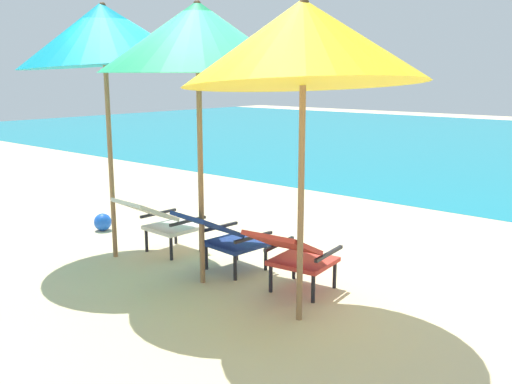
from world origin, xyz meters
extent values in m
plane|color=beige|center=(0.00, 4.00, 0.00)|extent=(40.00, 40.00, 0.00)
cube|color=silver|center=(-0.91, -0.15, 0.28)|extent=(0.54, 0.52, 0.04)
cube|color=silver|center=(-0.92, -0.52, 0.55)|extent=(0.54, 0.54, 0.27)
cylinder|color=black|center=(-1.12, 0.07, 0.13)|extent=(0.04, 0.04, 0.26)
cylinder|color=black|center=(-0.68, 0.05, 0.13)|extent=(0.04, 0.04, 0.26)
cylinder|color=black|center=(-1.13, -0.35, 0.13)|extent=(0.04, 0.04, 0.26)
cylinder|color=black|center=(-0.69, -0.37, 0.13)|extent=(0.04, 0.04, 0.26)
cube|color=black|center=(-1.17, -0.14, 0.40)|extent=(0.05, 0.50, 0.03)
cube|color=black|center=(-0.65, -0.16, 0.40)|extent=(0.05, 0.50, 0.03)
cube|color=navy|center=(0.04, -0.14, 0.28)|extent=(0.56, 0.55, 0.04)
cube|color=navy|center=(0.01, -0.51, 0.55)|extent=(0.57, 0.56, 0.27)
cylinder|color=black|center=(-0.16, 0.08, 0.13)|extent=(0.04, 0.04, 0.26)
cylinder|color=black|center=(0.28, 0.04, 0.13)|extent=(0.04, 0.04, 0.26)
cylinder|color=black|center=(-0.20, -0.33, 0.13)|extent=(0.04, 0.04, 0.26)
cylinder|color=black|center=(0.24, -0.37, 0.13)|extent=(0.04, 0.04, 0.26)
cube|color=black|center=(-0.22, -0.12, 0.40)|extent=(0.08, 0.50, 0.03)
cube|color=black|center=(0.30, -0.17, 0.40)|extent=(0.08, 0.50, 0.03)
cube|color=red|center=(0.89, -0.15, 0.28)|extent=(0.57, 0.56, 0.04)
cube|color=red|center=(0.93, -0.52, 0.55)|extent=(0.58, 0.57, 0.27)
cylinder|color=black|center=(0.65, 0.03, 0.13)|extent=(0.04, 0.04, 0.26)
cylinder|color=black|center=(1.08, 0.08, 0.13)|extent=(0.04, 0.04, 0.26)
cylinder|color=black|center=(0.69, -0.39, 0.13)|extent=(0.04, 0.04, 0.26)
cylinder|color=black|center=(1.13, -0.34, 0.13)|extent=(0.04, 0.04, 0.26)
cube|color=black|center=(0.63, -0.18, 0.40)|extent=(0.09, 0.50, 0.03)
cube|color=black|center=(1.15, -0.12, 0.40)|extent=(0.09, 0.50, 0.03)
cylinder|color=olive|center=(-1.25, -0.69, 1.04)|extent=(0.05, 0.05, 2.08)
cone|color=#0A93AD|center=(-1.25, -0.69, 2.36)|extent=(2.51, 2.52, 0.72)
sphere|color=#4C3823|center=(-1.25, -0.69, 2.64)|extent=(0.07, 0.07, 0.07)
cylinder|color=olive|center=(0.04, -0.62, 1.00)|extent=(0.05, 0.05, 2.01)
cone|color=#1E9E60|center=(0.04, -0.62, 2.28)|extent=(1.96, 1.96, 0.62)
sphere|color=#4C3823|center=(0.04, -0.62, 2.56)|extent=(0.07, 0.07, 0.07)
cylinder|color=olive|center=(1.24, -0.69, 0.96)|extent=(0.05, 0.05, 1.91)
cone|color=yellow|center=(1.24, -0.69, 2.19)|extent=(2.56, 2.54, 0.77)
sphere|color=#4C3823|center=(1.24, -0.69, 2.48)|extent=(0.07, 0.07, 0.07)
sphere|color=blue|center=(-2.26, -0.16, 0.11)|extent=(0.22, 0.22, 0.22)
camera|label=1|loc=(3.78, -4.20, 1.96)|focal=39.66mm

